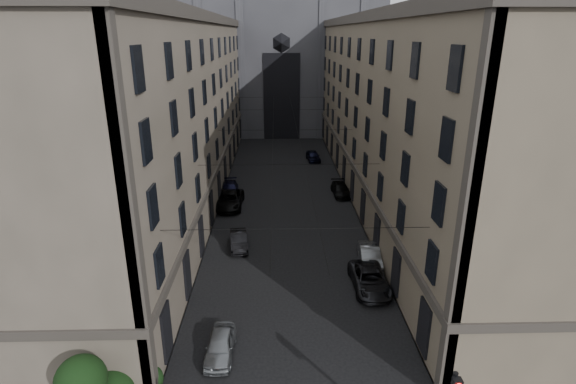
{
  "coord_description": "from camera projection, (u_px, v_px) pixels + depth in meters",
  "views": [
    {
      "loc": [
        -0.99,
        -11.23,
        17.09
      ],
      "look_at": [
        -0.34,
        12.55,
        8.62
      ],
      "focal_mm": 28.0,
      "sensor_mm": 36.0,
      "label": 1
    }
  ],
  "objects": [
    {
      "name": "sidewalk_left",
      "position": [
        191.0,
        194.0,
        49.94
      ],
      "size": [
        7.0,
        80.0,
        0.15
      ],
      "primitive_type": "cube",
      "color": "#383533",
      "rests_on": "ground"
    },
    {
      "name": "sidewalk_right",
      "position": [
        379.0,
        193.0,
        50.48
      ],
      "size": [
        7.0,
        80.0,
        0.15
      ],
      "primitive_type": "cube",
      "color": "#383533",
      "rests_on": "ground"
    },
    {
      "name": "building_left",
      "position": [
        156.0,
        111.0,
        46.76
      ],
      "size": [
        13.6,
        60.6,
        18.85
      ],
      "color": "#534C40",
      "rests_on": "ground"
    },
    {
      "name": "building_right",
      "position": [
        412.0,
        110.0,
        47.44
      ],
      "size": [
        13.6,
        60.6,
        18.85
      ],
      "color": "brown",
      "rests_on": "ground"
    },
    {
      "name": "gothic_tower",
      "position": [
        281.0,
        28.0,
        80.95
      ],
      "size": [
        35.0,
        23.0,
        58.0
      ],
      "color": "#2D2D33",
      "rests_on": "ground"
    },
    {
      "name": "tram_wires",
      "position": [
        285.0,
        131.0,
        47.46
      ],
      "size": [
        14.0,
        60.0,
        0.43
      ],
      "color": "black",
      "rests_on": "ground"
    },
    {
      "name": "car_left_near",
      "position": [
        220.0,
        345.0,
        24.98
      ],
      "size": [
        1.68,
        3.9,
        1.31
      ],
      "primitive_type": "imported",
      "rotation": [
        0.0,
        0.0,
        -0.04
      ],
      "color": "gray",
      "rests_on": "ground"
    },
    {
      "name": "car_left_midnear",
      "position": [
        239.0,
        240.0,
        37.59
      ],
      "size": [
        1.85,
        4.12,
        1.31
      ],
      "primitive_type": "imported",
      "rotation": [
        0.0,
        0.0,
        0.12
      ],
      "color": "black",
      "rests_on": "ground"
    },
    {
      "name": "car_left_midfar",
      "position": [
        230.0,
        200.0,
        46.32
      ],
      "size": [
        2.75,
        5.71,
        1.57
      ],
      "primitive_type": "imported",
      "rotation": [
        0.0,
        0.0,
        -0.03
      ],
      "color": "black",
      "rests_on": "ground"
    },
    {
      "name": "car_left_far",
      "position": [
        229.0,
        189.0,
        49.62
      ],
      "size": [
        2.4,
        5.02,
        1.41
      ],
      "primitive_type": "imported",
      "rotation": [
        0.0,
        0.0,
        0.09
      ],
      "color": "black",
      "rests_on": "ground"
    },
    {
      "name": "car_right_near",
      "position": [
        370.0,
        256.0,
        34.84
      ],
      "size": [
        1.74,
        4.42,
        1.43
      ],
      "primitive_type": "imported",
      "rotation": [
        0.0,
        0.0,
        -0.05
      ],
      "color": "slate",
      "rests_on": "ground"
    },
    {
      "name": "car_right_midnear",
      "position": [
        370.0,
        280.0,
        31.51
      ],
      "size": [
        2.49,
        5.21,
        1.44
      ],
      "primitive_type": "imported",
      "rotation": [
        0.0,
        0.0,
        0.02
      ],
      "color": "black",
      "rests_on": "ground"
    },
    {
      "name": "car_right_midfar",
      "position": [
        341.0,
        189.0,
        49.81
      ],
      "size": [
        2.03,
        4.53,
        1.29
      ],
      "primitive_type": "imported",
      "rotation": [
        0.0,
        0.0,
        0.05
      ],
      "color": "black",
      "rests_on": "ground"
    },
    {
      "name": "car_right_far",
      "position": [
        313.0,
        156.0,
        63.09
      ],
      "size": [
        2.05,
        4.3,
        1.42
      ],
      "primitive_type": "imported",
      "rotation": [
        0.0,
        0.0,
        0.09
      ],
      "color": "black",
      "rests_on": "ground"
    }
  ]
}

